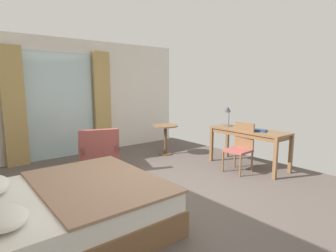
# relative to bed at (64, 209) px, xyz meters

# --- Properties ---
(ground) EXTENTS (5.93, 7.01, 0.10)m
(ground) POSITION_rel_bed_xyz_m (1.50, 0.13, -0.34)
(ground) COLOR #564C47
(wall_back) EXTENTS (5.53, 0.12, 2.66)m
(wall_back) POSITION_rel_bed_xyz_m (1.50, 3.38, 1.04)
(wall_back) COLOR silver
(wall_back) RESTS_ON ground
(balcony_glass_door) EXTENTS (1.46, 0.02, 2.34)m
(balcony_glass_door) POSITION_rel_bed_xyz_m (1.11, 3.30, 0.88)
(balcony_glass_door) COLOR silver
(balcony_glass_door) RESTS_ON ground
(curtain_panel_left) EXTENTS (0.42, 0.10, 2.41)m
(curtain_panel_left) POSITION_rel_bed_xyz_m (0.16, 3.20, 0.91)
(curtain_panel_left) COLOR tan
(curtain_panel_left) RESTS_ON ground
(curtain_panel_right) EXTENTS (0.41, 0.10, 2.41)m
(curtain_panel_right) POSITION_rel_bed_xyz_m (2.06, 3.20, 0.91)
(curtain_panel_right) COLOR tan
(curtain_panel_right) RESTS_ON ground
(bed) EXTENTS (2.02, 1.85, 1.14)m
(bed) POSITION_rel_bed_xyz_m (0.00, 0.00, 0.00)
(bed) COLOR brown
(bed) RESTS_ON ground
(writing_desk) EXTENTS (0.61, 1.56, 0.76)m
(writing_desk) POSITION_rel_bed_xyz_m (3.73, 0.18, 0.38)
(writing_desk) COLOR brown
(writing_desk) RESTS_ON ground
(desk_chair) EXTENTS (0.46, 0.44, 0.93)m
(desk_chair) POSITION_rel_bed_xyz_m (3.38, 0.11, 0.21)
(desk_chair) COLOR #9E4C47
(desk_chair) RESTS_ON ground
(desk_lamp) EXTENTS (0.29, 0.30, 0.46)m
(desk_lamp) POSITION_rel_bed_xyz_m (3.86, 0.82, 0.77)
(desk_lamp) COLOR #4C4C51
(desk_lamp) RESTS_ON writing_desk
(closed_book) EXTENTS (0.26, 0.31, 0.03)m
(closed_book) POSITION_rel_bed_xyz_m (3.69, -0.07, 0.49)
(closed_book) COLOR navy
(closed_book) RESTS_ON writing_desk
(armchair_by_window) EXTENTS (0.93, 0.96, 0.84)m
(armchair_by_window) POSITION_rel_bed_xyz_m (1.31, 1.91, 0.04)
(armchair_by_window) COLOR #9E4C47
(armchair_by_window) RESTS_ON ground
(round_cafe_table) EXTENTS (0.58, 0.58, 0.70)m
(round_cafe_table) POSITION_rel_bed_xyz_m (3.05, 1.98, 0.22)
(round_cafe_table) COLOR brown
(round_cafe_table) RESTS_ON ground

